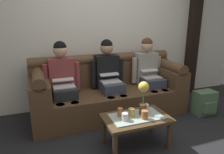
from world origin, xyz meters
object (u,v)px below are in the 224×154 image
at_px(cup_near_right, 145,115).
at_px(backpack_right, 205,103).
at_px(couch, 109,92).
at_px(cup_far_left, 131,112).
at_px(person_left, 63,79).
at_px(cup_far_center, 125,117).
at_px(flower_vase, 143,95).
at_px(person_right, 148,71).
at_px(cup_far_right, 146,107).
at_px(coffee_table, 136,121).
at_px(person_middle, 109,75).
at_px(cup_near_left, 120,112).

relative_size(cup_near_right, backpack_right, 0.26).
bearing_deg(couch, cup_far_left, -93.18).
distance_m(person_left, cup_far_center, 1.22).
relative_size(flower_vase, cup_far_center, 4.83).
bearing_deg(cup_far_left, couch, 86.82).
relative_size(person_right, flower_vase, 2.89).
xyz_separation_m(cup_near_right, cup_far_right, (0.12, 0.20, -0.01)).
height_order(person_left, cup_far_center, person_left).
xyz_separation_m(person_right, cup_far_left, (-0.79, -0.98, -0.22)).
bearing_deg(cup_far_right, cup_far_left, -161.52).
bearing_deg(cup_far_right, couch, 101.66).
xyz_separation_m(cup_far_left, backpack_right, (1.52, 0.38, -0.25)).
distance_m(coffee_table, cup_far_right, 0.24).
bearing_deg(person_right, cup_near_right, -121.40).
relative_size(couch, coffee_table, 3.01).
distance_m(person_left, flower_vase, 1.29).
distance_m(couch, coffee_table, 1.01).
bearing_deg(person_left, coffee_table, -53.92).
height_order(person_middle, backpack_right, person_middle).
height_order(couch, flower_vase, couch).
height_order(person_middle, cup_far_left, person_middle).
distance_m(coffee_table, flower_vase, 0.34).
distance_m(person_left, cup_far_left, 1.21).
distance_m(cup_near_left, backpack_right, 1.71).
bearing_deg(cup_far_center, flower_vase, 14.85).
xyz_separation_m(cup_near_left, cup_far_right, (0.37, 0.04, -0.01)).
distance_m(person_left, cup_near_right, 1.37).
height_order(person_right, cup_far_left, person_right).
relative_size(cup_near_right, cup_far_right, 1.19).
distance_m(cup_far_center, cup_far_left, 0.14).
bearing_deg(person_right, couch, 179.64).
distance_m(flower_vase, backpack_right, 1.49).
distance_m(flower_vase, cup_near_left, 0.35).
bearing_deg(cup_far_center, backpack_right, 15.41).
height_order(person_right, cup_near_right, person_right).
distance_m(couch, cup_near_left, 0.97).
relative_size(coffee_table, cup_far_center, 9.22).
height_order(person_right, coffee_table, person_right).
bearing_deg(couch, coffee_table, -90.00).
relative_size(person_middle, flower_vase, 2.89).
xyz_separation_m(person_left, person_middle, (0.73, -0.00, 0.00)).
relative_size(person_middle, backpack_right, 3.12).
distance_m(cup_near_left, cup_near_right, 0.29).
relative_size(cup_near_left, cup_near_right, 1.04).
height_order(person_right, cup_near_left, person_right).
bearing_deg(cup_far_center, person_left, 117.89).
bearing_deg(cup_far_right, cup_near_right, -122.48).
relative_size(cup_near_right, cup_far_left, 1.03).
bearing_deg(backpack_right, person_middle, 157.65).
distance_m(cup_near_left, cup_far_right, 0.37).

